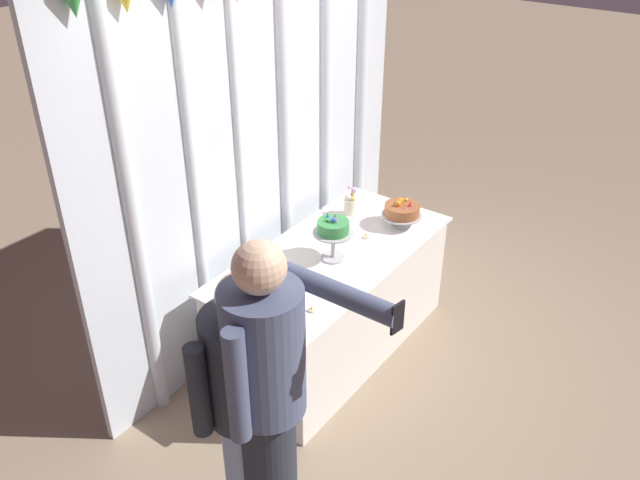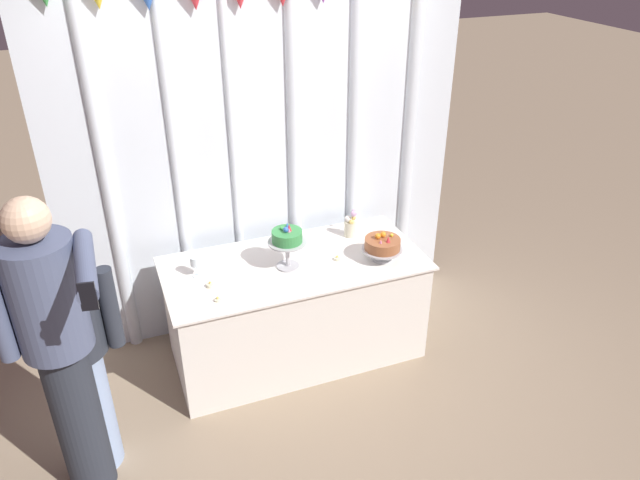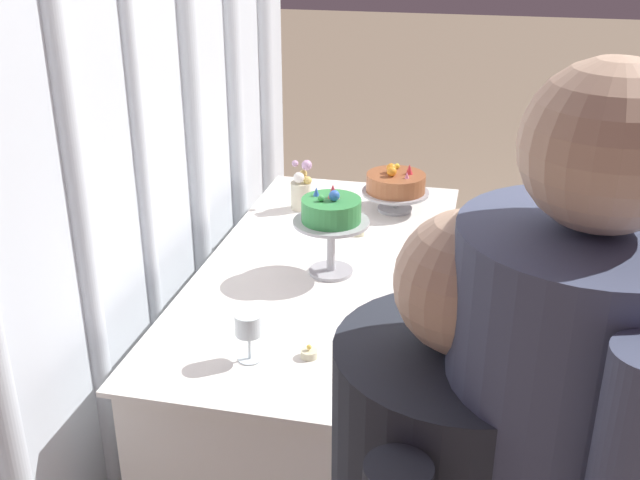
# 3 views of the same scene
# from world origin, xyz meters

# --- Properties ---
(ground_plane) EXTENTS (24.00, 24.00, 0.00)m
(ground_plane) POSITION_xyz_m (0.00, 0.00, 0.00)
(ground_plane) COLOR gray
(draped_curtain) EXTENTS (2.82, 0.15, 2.68)m
(draped_curtain) POSITION_xyz_m (0.03, 0.64, 1.41)
(draped_curtain) COLOR silver
(draped_curtain) RESTS_ON ground_plane
(cake_table) EXTENTS (1.69, 0.80, 0.73)m
(cake_table) POSITION_xyz_m (0.00, 0.10, 0.37)
(cake_table) COLOR white
(cake_table) RESTS_ON ground_plane
(cake_display_nearleft) EXTENTS (0.25, 0.25, 0.31)m
(cake_display_nearleft) POSITION_xyz_m (-0.05, 0.07, 0.93)
(cake_display_nearleft) COLOR #B2B2B7
(cake_display_nearleft) RESTS_ON cake_table
(cake_display_nearright) EXTENTS (0.27, 0.27, 0.19)m
(cake_display_nearright) POSITION_xyz_m (0.55, -0.07, 0.84)
(cake_display_nearright) COLOR #B2B2B7
(cake_display_nearright) RESTS_ON cake_table
(wine_glass) EXTENTS (0.07, 0.07, 0.14)m
(wine_glass) POSITION_xyz_m (-0.62, 0.17, 0.84)
(wine_glass) COLOR silver
(wine_glass) RESTS_ON cake_table
(flower_vase) EXTENTS (0.10, 0.09, 0.20)m
(flower_vase) POSITION_xyz_m (0.48, 0.30, 0.81)
(flower_vase) COLOR beige
(flower_vase) RESTS_ON cake_table
(tealight_far_left) EXTENTS (0.05, 0.05, 0.04)m
(tealight_far_left) POSITION_xyz_m (-0.57, 0.02, 0.75)
(tealight_far_left) COLOR beige
(tealight_far_left) RESTS_ON cake_table
(tealight_near_left) EXTENTS (0.04, 0.04, 0.03)m
(tealight_near_left) POSITION_xyz_m (-0.56, -0.15, 0.74)
(tealight_near_left) COLOR beige
(tealight_near_left) RESTS_ON cake_table
(tealight_near_right) EXTENTS (0.04, 0.04, 0.03)m
(tealight_near_right) POSITION_xyz_m (0.27, 0.03, 0.74)
(tealight_near_right) COLOR beige
(tealight_near_right) RESTS_ON cake_table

